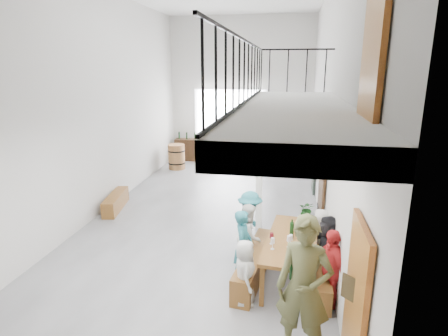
% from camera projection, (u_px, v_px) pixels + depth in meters
% --- Properties ---
extents(floor, '(12.00, 12.00, 0.00)m').
position_uv_depth(floor, '(208.00, 216.00, 9.41)').
color(floor, slate).
rests_on(floor, ground).
extents(room_walls, '(12.00, 12.00, 12.00)m').
position_uv_depth(room_walls, '(206.00, 71.00, 8.49)').
color(room_walls, silver).
rests_on(room_walls, ground).
extents(gateway_portal, '(2.80, 0.08, 2.80)m').
position_uv_depth(gateway_portal, '(230.00, 125.00, 14.76)').
color(gateway_portal, white).
rests_on(gateway_portal, ground).
extents(right_wall_decor, '(0.07, 8.28, 5.07)m').
position_uv_depth(right_wall_decor, '(331.00, 176.00, 6.73)').
color(right_wall_decor, '#A76320').
rests_on(right_wall_decor, ground).
extents(balcony, '(1.52, 5.62, 4.00)m').
position_uv_depth(balcony, '(294.00, 116.00, 5.34)').
color(balcony, white).
rests_on(balcony, ground).
extents(tasting_table, '(1.04, 2.10, 0.79)m').
position_uv_depth(tasting_table, '(292.00, 243.00, 6.42)').
color(tasting_table, brown).
rests_on(tasting_table, ground).
extents(bench_inner, '(0.60, 2.07, 0.47)m').
position_uv_depth(bench_inner, '(255.00, 264.00, 6.67)').
color(bench_inner, brown).
rests_on(bench_inner, ground).
extents(bench_wall, '(0.28, 1.82, 0.42)m').
position_uv_depth(bench_wall, '(321.00, 273.00, 6.42)').
color(bench_wall, brown).
rests_on(bench_wall, ground).
extents(tableware, '(0.67, 1.04, 0.35)m').
position_uv_depth(tableware, '(295.00, 230.00, 6.43)').
color(tableware, black).
rests_on(tableware, tasting_table).
extents(side_bench, '(0.55, 1.47, 0.41)m').
position_uv_depth(side_bench, '(116.00, 202.00, 9.84)').
color(side_bench, brown).
rests_on(side_bench, ground).
extents(oak_barrel, '(0.62, 0.62, 0.91)m').
position_uv_depth(oak_barrel, '(177.00, 157.00, 13.69)').
color(oak_barrel, '#936033').
rests_on(oak_barrel, ground).
extents(serving_counter, '(1.64, 0.53, 0.86)m').
position_uv_depth(serving_counter, '(196.00, 150.00, 14.97)').
color(serving_counter, '#332011').
rests_on(serving_counter, ground).
extents(counter_bottles, '(1.38, 0.17, 0.28)m').
position_uv_depth(counter_bottles, '(195.00, 136.00, 14.81)').
color(counter_bottles, black).
rests_on(counter_bottles, serving_counter).
extents(guest_left_a, '(0.45, 0.59, 1.08)m').
position_uv_depth(guest_left_a, '(245.00, 273.00, 5.82)').
color(guest_left_a, beige).
rests_on(guest_left_a, ground).
extents(guest_left_b, '(0.32, 0.48, 1.30)m').
position_uv_depth(guest_left_b, '(243.00, 246.00, 6.46)').
color(guest_left_b, '#226973').
rests_on(guest_left_b, ground).
extents(guest_left_c, '(0.46, 0.60, 1.22)m').
position_uv_depth(guest_left_c, '(249.00, 235.00, 6.93)').
color(guest_left_c, beige).
rests_on(guest_left_c, ground).
extents(guest_left_d, '(0.55, 0.89, 1.32)m').
position_uv_depth(guest_left_d, '(250.00, 224.00, 7.34)').
color(guest_left_d, '#226973').
rests_on(guest_left_d, ground).
extents(guest_right_a, '(0.58, 0.82, 1.29)m').
position_uv_depth(guest_right_a, '(331.00, 268.00, 5.74)').
color(guest_right_a, red).
rests_on(guest_right_a, ground).
extents(guest_right_b, '(0.58, 1.17, 1.21)m').
position_uv_depth(guest_right_b, '(327.00, 249.00, 6.44)').
color(guest_right_b, black).
rests_on(guest_right_b, ground).
extents(guest_right_c, '(0.48, 0.60, 1.07)m').
position_uv_depth(guest_right_c, '(320.00, 236.00, 7.09)').
color(guest_right_c, beige).
rests_on(guest_right_c, ground).
extents(host_standing, '(0.80, 0.63, 1.93)m').
position_uv_depth(host_standing, '(304.00, 289.00, 4.65)').
color(host_standing, '#4E502D').
rests_on(host_standing, ground).
extents(potted_plant, '(0.44, 0.40, 0.42)m').
position_uv_depth(potted_plant, '(307.00, 209.00, 9.32)').
color(potted_plant, '#124412').
rests_on(potted_plant, ground).
extents(bicycle_near, '(2.00, 1.13, 0.99)m').
position_uv_depth(bicycle_near, '(254.00, 152.00, 14.30)').
color(bicycle_near, black).
rests_on(bicycle_near, ground).
extents(bicycle_far, '(1.96, 0.90, 1.14)m').
position_uv_depth(bicycle_far, '(265.00, 151.00, 14.04)').
color(bicycle_far, black).
rests_on(bicycle_far, ground).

